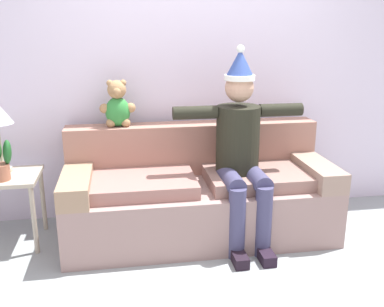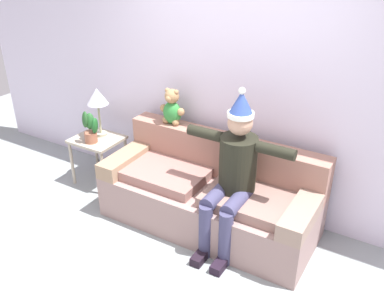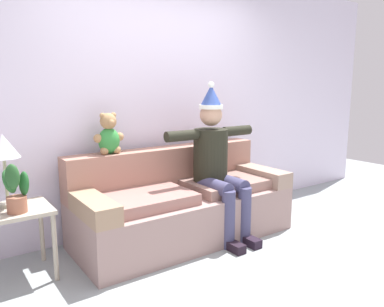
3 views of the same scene
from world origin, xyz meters
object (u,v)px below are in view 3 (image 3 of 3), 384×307
side_table (14,220)px  potted_plant (16,191)px  person_seated (216,160)px  teddy_bear (109,135)px  couch (182,204)px  table_lamp (3,150)px

side_table → potted_plant: (0.02, -0.10, 0.26)m
person_seated → teddy_bear: 1.05m
potted_plant → side_table: bearing=99.5°
couch → teddy_bear: 0.97m
person_seated → side_table: person_seated is taller
couch → potted_plant: bearing=-177.6°
potted_plant → person_seated: bearing=-3.4°
side_table → potted_plant: 0.27m
person_seated → table_lamp: person_seated is taller
person_seated → table_lamp: size_ratio=2.71×
person_seated → side_table: bearing=173.6°
person_seated → table_lamp: 1.86m
table_lamp → potted_plant: (0.03, -0.19, -0.28)m
couch → table_lamp: (-1.52, 0.13, 0.67)m
person_seated → teddy_bear: size_ratio=3.98×
couch → teddy_bear: (-0.62, 0.26, 0.70)m
person_seated → couch: bearing=151.0°
couch → table_lamp: 1.66m
side_table → potted_plant: potted_plant is taller
potted_plant → couch: bearing=2.4°
couch → person_seated: (0.30, -0.17, 0.43)m
table_lamp → person_seated: bearing=-9.3°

